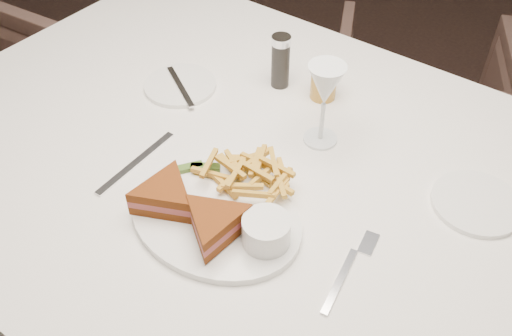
{
  "coord_description": "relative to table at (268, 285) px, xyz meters",
  "views": [
    {
      "loc": [
        0.68,
        -0.97,
        1.5
      ],
      "look_at": [
        0.28,
        -0.36,
        0.8
      ],
      "focal_mm": 40.0,
      "sensor_mm": 36.0,
      "label": 1
    }
  ],
  "objects": [
    {
      "name": "chair_far",
      "position": [
        0.01,
        0.94,
        -0.08
      ],
      "size": [
        0.74,
        0.72,
        0.6
      ],
      "primitive_type": "imported",
      "rotation": [
        0.0,
        0.0,
        3.53
      ],
      "color": "#49332D",
      "rests_on": "ground"
    },
    {
      "name": "ground",
      "position": [
        -0.28,
        0.31,
        -0.38
      ],
      "size": [
        5.0,
        5.0,
        0.0
      ],
      "primitive_type": "plane",
      "color": "black",
      "rests_on": "ground"
    },
    {
      "name": "table",
      "position": [
        0.0,
        0.0,
        0.0
      ],
      "size": [
        1.59,
        1.11,
        0.75
      ],
      "primitive_type": "cube",
      "rotation": [
        0.0,
        0.0,
        -0.06
      ],
      "color": "white",
      "rests_on": "ground"
    },
    {
      "name": "table_setting",
      "position": [
        -0.01,
        -0.05,
        0.41
      ],
      "size": [
        0.82,
        0.61,
        0.18
      ],
      "color": "white",
      "rests_on": "table"
    }
  ]
}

